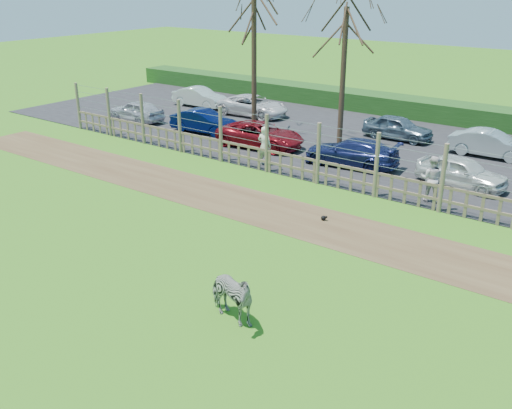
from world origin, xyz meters
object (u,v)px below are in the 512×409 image
Objects in this scene: crow at (324,218)px; car_0 at (137,111)px; car_2 at (260,135)px; car_7 at (200,97)px; zebra at (230,296)px; tree_mid at (345,44)px; visitor_b at (432,179)px; car_8 at (253,106)px; car_1 at (204,121)px; car_11 at (491,144)px; car_4 at (462,172)px; tree_left at (254,24)px; car_10 at (398,127)px; car_3 at (351,152)px; visitor_a at (264,146)px.

car_0 reaches higher than crow.
car_2 is 10.05m from car_7.
tree_mid is at bearing 28.68° from zebra.
visitor_b is 0.40× the size of car_8.
car_1 is 14.19m from car_11.
visitor_b is at bearing 59.40° from crow.
crow is 0.05× the size of car_8.
car_7 is (-11.48, 2.57, -4.23)m from tree_mid.
visitor_b is 0.47× the size of car_11.
car_1 is (-11.02, 6.39, 0.55)m from crow.
visitor_b is (1.00, 10.50, 0.22)m from zebra.
car_1 is 1.03× the size of car_4.
car_1 is (-6.92, -2.20, -4.23)m from tree_mid.
tree_left reaches higher than car_8.
car_2 and car_10 have the same top height.
car_10 is (13.35, 0.09, 0.00)m from car_7.
visitor_b reaches higher than car_0.
crow is 0.06× the size of car_7.
car_0 is 1.00× the size of car_10.
crow is at bearing 70.30° from car_0.
car_2 is 1.04× the size of car_3.
car_11 is at bearing 8.96° from car_4.
visitor_a is at bearing 144.09° from crow.
car_10 is at bearing -47.58° from car_2.
car_10 is (13.60, 5.19, 0.00)m from car_0.
car_7 is 4.29m from car_8.
car_3 and car_10 have the same top height.
zebra is at bearing 75.36° from visitor_b.
car_7 is (-15.58, 11.17, 0.55)m from crow.
car_4 and car_11 have the same top height.
crow is at bearing -136.31° from car_8.
visitor_a reaches higher than car_10.
car_8 and car_11 have the same top height.
visitor_b is at bearing -107.55° from car_1.
car_4 is (7.86, 2.34, -0.26)m from visitor_a.
car_10 is at bearing 112.16° from car_0.
zebra reaches higher than car_7.
car_3 is at bearing -114.08° from car_7.
tree_mid is 6.35m from visitor_a.
tree_mid is 1.87× the size of car_11.
car_8 is (-4.30, 5.18, 0.00)m from car_2.
crow is at bearing 50.21° from visitor_b.
visitor_b is at bearing -120.01° from car_8.
tree_left is at bearing 120.33° from car_10.
tree_left reaches higher than car_10.
tree_mid is 10.66m from crow.
car_3 reaches higher than crow.
car_3 is 1.17× the size of car_4.
crow is at bearing 12.86° from car_3.
car_0 is 0.82× the size of car_2.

